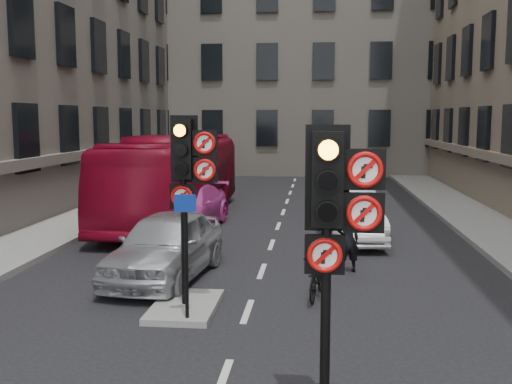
% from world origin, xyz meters
% --- Properties ---
extents(pavement_left, '(3.00, 50.00, 0.16)m').
position_xyz_m(pavement_left, '(-7.20, 12.00, 0.08)').
color(pavement_left, gray).
rests_on(pavement_left, ground).
extents(centre_island, '(1.20, 2.00, 0.12)m').
position_xyz_m(centre_island, '(-1.20, 5.00, 0.06)').
color(centre_island, gray).
rests_on(centre_island, ground).
extents(building_far, '(30.00, 14.00, 20.00)m').
position_xyz_m(building_far, '(0.00, 38.00, 10.00)').
color(building_far, '#665E56').
rests_on(building_far, ground).
extents(signal_near, '(0.91, 0.40, 3.58)m').
position_xyz_m(signal_near, '(1.49, 0.99, 2.58)').
color(signal_near, black).
rests_on(signal_near, ground).
extents(signal_far, '(0.91, 0.40, 3.58)m').
position_xyz_m(signal_far, '(-1.11, 4.99, 2.70)').
color(signal_far, black).
rests_on(signal_far, centre_island).
extents(car_silver, '(2.26, 4.65, 1.53)m').
position_xyz_m(car_silver, '(-2.12, 7.17, 0.76)').
color(car_silver, '#B8BCC1').
rests_on(car_silver, ground).
extents(car_white, '(1.91, 4.51, 1.45)m').
position_xyz_m(car_white, '(2.30, 11.92, 0.72)').
color(car_white, white).
rests_on(car_white, ground).
extents(car_pink, '(2.43, 5.02, 1.41)m').
position_xyz_m(car_pink, '(-2.96, 13.20, 0.70)').
color(car_pink, '#D43EA2').
rests_on(car_pink, ground).
extents(bus_red, '(2.78, 10.95, 3.03)m').
position_xyz_m(bus_red, '(-3.72, 14.79, 1.52)').
color(bus_red, maroon).
rests_on(bus_red, ground).
extents(motorcycle, '(0.70, 1.62, 0.94)m').
position_xyz_m(motorcycle, '(1.31, 6.00, 0.47)').
color(motorcycle, black).
rests_on(motorcycle, ground).
extents(motorcyclist, '(0.65, 0.52, 1.57)m').
position_xyz_m(motorcyclist, '(2.02, 8.15, 0.78)').
color(motorcyclist, black).
rests_on(motorcyclist, ground).
extents(info_sign, '(0.38, 0.16, 2.22)m').
position_xyz_m(info_sign, '(-0.98, 4.18, 1.55)').
color(info_sign, black).
rests_on(info_sign, centre_island).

